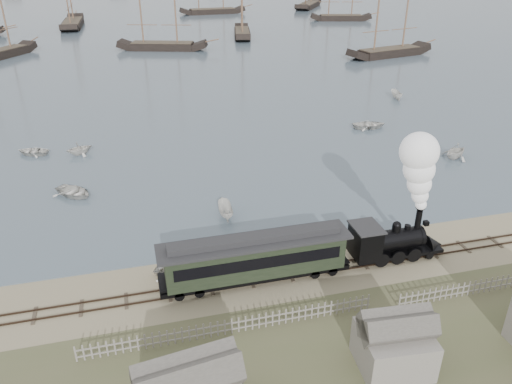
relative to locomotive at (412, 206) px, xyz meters
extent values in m
plane|color=tan|center=(-8.50, 2.00, -4.56)|extent=(600.00, 600.00, 0.00)
cube|color=#41505D|center=(-8.50, 172.00, -4.53)|extent=(600.00, 336.00, 0.06)
cube|color=#32241B|center=(-8.50, -0.50, -4.46)|extent=(120.00, 0.08, 0.12)
cube|color=#32241B|center=(-8.50, 0.50, -4.46)|extent=(120.00, 0.08, 0.12)
cube|color=#3D3327|center=(-8.50, 0.00, -4.53)|extent=(120.00, 1.80, 0.06)
cube|color=black|center=(-0.81, 0.00, -3.82)|extent=(7.20, 2.12, 0.26)
cylinder|color=black|center=(-1.23, 0.00, -2.76)|extent=(4.45, 1.59, 1.59)
cube|color=black|center=(-3.56, 0.00, -2.54)|extent=(1.91, 2.33, 2.43)
cube|color=#2A2A2D|center=(-3.56, 0.00, -1.27)|extent=(2.12, 2.54, 0.13)
cylinder|color=black|center=(0.78, 0.00, -1.33)|extent=(0.47, 0.47, 1.69)
sphere|color=black|center=(-1.02, 0.00, -1.52)|extent=(0.68, 0.68, 0.68)
cone|color=black|center=(2.58, 0.00, -3.92)|extent=(1.48, 2.12, 2.12)
cube|color=black|center=(1.52, 0.00, -1.70)|extent=(0.37, 0.37, 0.37)
cube|color=black|center=(-12.21, 0.00, -3.85)|extent=(13.96, 2.29, 0.35)
cube|color=black|center=(-12.21, 0.00, -2.45)|extent=(12.96, 2.49, 2.49)
cube|color=black|center=(-12.21, -1.27, -2.20)|extent=(11.97, 0.06, 0.90)
cube|color=black|center=(-12.21, 1.27, -2.20)|extent=(11.97, 0.06, 0.90)
cube|color=#2A2A2D|center=(-12.21, 0.00, -1.16)|extent=(13.96, 2.69, 0.18)
cube|color=#2A2A2D|center=(-12.21, 0.00, -0.86)|extent=(12.46, 1.20, 0.45)
imported|color=silver|center=(-17.77, 2.02, -4.21)|extent=(3.70, 4.08, 0.69)
imported|color=silver|center=(-25.94, 17.71, -4.07)|extent=(5.00, 5.03, 0.86)
imported|color=silver|center=(-25.93, 28.65, -3.71)|extent=(3.43, 3.67, 1.57)
imported|color=silver|center=(-12.42, 9.84, -3.88)|extent=(3.21, 1.29, 1.23)
imported|color=silver|center=(11.01, 28.48, -4.04)|extent=(3.61, 4.73, 0.92)
imported|color=silver|center=(15.86, 16.46, -3.59)|extent=(4.10, 4.35, 1.82)
imported|color=silver|center=(21.35, 40.04, -3.87)|extent=(3.39, 1.63, 1.26)
imported|color=silver|center=(-31.25, 30.12, -4.12)|extent=(3.86, 4.41, 0.76)
camera|label=1|loc=(-19.78, -28.97, 17.90)|focal=35.00mm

